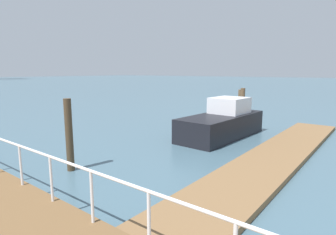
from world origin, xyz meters
TOP-DOWN VIEW (x-y plane):
  - ground_plane at (0.00, 20.00)m, footprint 300.00×300.00m
  - floating_dock at (4.23, 8.42)m, footprint 15.46×2.00m
  - dock_piling_0 at (-1.15, 13.48)m, footprint 0.24×0.24m
  - dock_piling_1 at (9.61, 12.07)m, footprint 0.26×0.26m
  - dock_piling_2 at (13.45, 13.91)m, footprint 0.25×0.25m
  - moored_boat_0 at (6.47, 11.74)m, footprint 5.52×2.26m

SIDE VIEW (x-z plane):
  - ground_plane at x=0.00m, z-range 0.00..0.00m
  - floating_dock at x=4.23m, z-range 0.00..0.18m
  - moored_boat_0 at x=6.47m, z-range -0.25..1.71m
  - dock_piling_2 at x=13.45m, z-range 0.00..1.95m
  - dock_piling_1 at x=9.61m, z-range 0.00..2.31m
  - dock_piling_0 at x=-1.15m, z-range 0.00..2.44m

